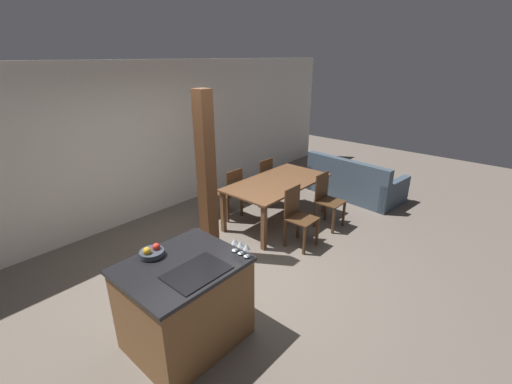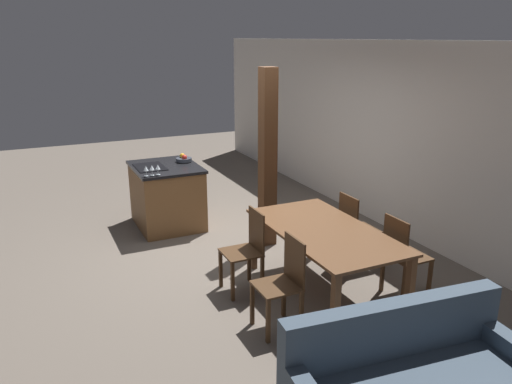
{
  "view_description": "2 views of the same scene",
  "coord_description": "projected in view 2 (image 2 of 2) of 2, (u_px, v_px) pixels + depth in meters",
  "views": [
    {
      "loc": [
        -2.8,
        -2.77,
        2.76
      ],
      "look_at": [
        0.6,
        0.2,
        0.95
      ],
      "focal_mm": 24.0,
      "sensor_mm": 36.0,
      "label": 1
    },
    {
      "loc": [
        5.79,
        -2.24,
        2.75
      ],
      "look_at": [
        0.6,
        0.2,
        0.95
      ],
      "focal_mm": 35.0,
      "sensor_mm": 36.0,
      "label": 2
    }
  ],
  "objects": [
    {
      "name": "ground_plane",
      "position": [
        224.0,
        249.0,
        6.73
      ],
      "size": [
        16.0,
        16.0,
        0.0
      ],
      "primitive_type": "plane",
      "color": "#665B51"
    },
    {
      "name": "wall_back",
      "position": [
        383.0,
        135.0,
        7.37
      ],
      "size": [
        11.2,
        0.08,
        2.7
      ],
      "color": "silver",
      "rests_on": "ground_plane"
    },
    {
      "name": "kitchen_island",
      "position": [
        167.0,
        196.0,
        7.45
      ],
      "size": [
        1.12,
        0.93,
        0.94
      ],
      "color": "brown",
      "rests_on": "ground_plane"
    },
    {
      "name": "fruit_bowl",
      "position": [
        184.0,
        159.0,
        7.52
      ],
      "size": [
        0.24,
        0.24,
        0.11
      ],
      "color": "#383D47",
      "rests_on": "kitchen_island"
    },
    {
      "name": "wine_glass_near",
      "position": [
        146.0,
        169.0,
        6.7
      ],
      "size": [
        0.07,
        0.07,
        0.14
      ],
      "color": "silver",
      "rests_on": "kitchen_island"
    },
    {
      "name": "wine_glass_middle",
      "position": [
        152.0,
        168.0,
        6.73
      ],
      "size": [
        0.07,
        0.07,
        0.14
      ],
      "color": "silver",
      "rests_on": "kitchen_island"
    },
    {
      "name": "wine_glass_far",
      "position": [
        158.0,
        167.0,
        6.77
      ],
      "size": [
        0.07,
        0.07,
        0.14
      ],
      "color": "silver",
      "rests_on": "kitchen_island"
    },
    {
      "name": "dining_table",
      "position": [
        324.0,
        237.0,
        5.4
      ],
      "size": [
        1.9,
        1.0,
        0.76
      ],
      "color": "brown",
      "rests_on": "ground_plane"
    },
    {
      "name": "dining_chair_near_left",
      "position": [
        247.0,
        249.0,
        5.52
      ],
      "size": [
        0.4,
        0.4,
        0.93
      ],
      "color": "#472D19",
      "rests_on": "ground_plane"
    },
    {
      "name": "dining_chair_near_right",
      "position": [
        283.0,
        282.0,
        4.78
      ],
      "size": [
        0.4,
        0.4,
        0.93
      ],
      "color": "#472D19",
      "rests_on": "ground_plane"
    },
    {
      "name": "dining_chair_far_left",
      "position": [
        355.0,
        228.0,
        6.12
      ],
      "size": [
        0.4,
        0.4,
        0.93
      ],
      "rotation": [
        0.0,
        0.0,
        3.14
      ],
      "color": "#472D19",
      "rests_on": "ground_plane"
    },
    {
      "name": "dining_chair_far_right",
      "position": [
        403.0,
        255.0,
        5.38
      ],
      "size": [
        0.4,
        0.4,
        0.93
      ],
      "rotation": [
        0.0,
        0.0,
        3.14
      ],
      "color": "#472D19",
      "rests_on": "ground_plane"
    },
    {
      "name": "timber_post",
      "position": [
        268.0,
        159.0,
        6.58
      ],
      "size": [
        0.19,
        0.19,
        2.38
      ],
      "color": "#4C2D19",
      "rests_on": "ground_plane"
    }
  ]
}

